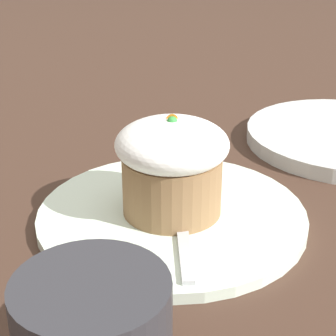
{
  "coord_description": "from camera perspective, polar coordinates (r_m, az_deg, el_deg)",
  "views": [
    {
      "loc": [
        -0.46,
        -0.0,
        0.27
      ],
      "look_at": [
        0.0,
        0.0,
        0.05
      ],
      "focal_mm": 60.0,
      "sensor_mm": 36.0,
      "label": 1
    }
  ],
  "objects": [
    {
      "name": "spoon",
      "position": [
        0.5,
        0.99,
        -5.71
      ],
      "size": [
        0.12,
        0.03,
        0.01
      ],
      "color": "#B7B7BC",
      "rests_on": "dessert_plate"
    },
    {
      "name": "ground_plane",
      "position": [
        0.53,
        0.0,
        -5.28
      ],
      "size": [
        4.0,
        4.0,
        0.0
      ],
      "primitive_type": "plane",
      "color": "#3D281E"
    },
    {
      "name": "carrot_cake",
      "position": [
        0.5,
        0.0,
        0.52
      ],
      "size": [
        0.1,
        0.1,
        0.09
      ],
      "color": "olive",
      "rests_on": "dessert_plate"
    },
    {
      "name": "dessert_plate",
      "position": [
        0.53,
        0.0,
        -4.81
      ],
      "size": [
        0.25,
        0.25,
        0.01
      ],
      "color": "silver",
      "rests_on": "ground_plane"
    }
  ]
}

